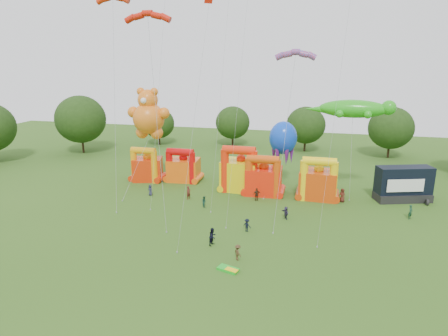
% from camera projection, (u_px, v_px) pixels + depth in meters
% --- Properties ---
extents(ground, '(160.00, 160.00, 0.00)m').
position_uv_depth(ground, '(183.00, 282.00, 35.70)').
color(ground, '#305818').
rests_on(ground, ground).
extents(tree_ring, '(124.20, 126.31, 12.07)m').
position_uv_depth(tree_ring, '(171.00, 214.00, 34.89)').
color(tree_ring, '#352314').
rests_on(tree_ring, ground).
extents(bouncy_castle_0, '(5.28, 4.63, 5.77)m').
position_uv_depth(bouncy_castle_0, '(147.00, 167.00, 65.09)').
color(bouncy_castle_0, red).
rests_on(bouncy_castle_0, ground).
extents(bouncy_castle_1, '(5.17, 4.27, 5.65)m').
position_uv_depth(bouncy_castle_1, '(183.00, 168.00, 64.91)').
color(bouncy_castle_1, '#F25A0D').
rests_on(bouncy_castle_1, ground).
extents(bouncy_castle_2, '(5.84, 4.87, 7.15)m').
position_uv_depth(bouncy_castle_2, '(240.00, 173.00, 60.02)').
color(bouncy_castle_2, yellow).
rests_on(bouncy_castle_2, ground).
extents(bouncy_castle_3, '(5.34, 4.36, 6.16)m').
position_uv_depth(bouncy_castle_3, '(264.00, 179.00, 58.43)').
color(bouncy_castle_3, red).
rests_on(bouncy_castle_3, ground).
extents(bouncy_castle_4, '(5.37, 4.40, 6.35)m').
position_uv_depth(bouncy_castle_4, '(318.00, 182.00, 56.58)').
color(bouncy_castle_4, '#CE3E0B').
rests_on(bouncy_castle_4, ground).
extents(stage_trailer, '(8.06, 5.03, 4.93)m').
position_uv_depth(stage_trailer, '(403.00, 184.00, 55.80)').
color(stage_trailer, black).
rests_on(stage_trailer, ground).
extents(teddy_bear_kite, '(6.85, 11.46, 15.23)m').
position_uv_depth(teddy_bear_kite, '(146.00, 127.00, 60.92)').
color(teddy_bear_kite, orange).
rests_on(teddy_bear_kite, ground).
extents(gecko_kite, '(12.22, 4.55, 14.01)m').
position_uv_depth(gecko_kite, '(353.00, 117.00, 55.43)').
color(gecko_kite, green).
rests_on(gecko_kite, ground).
extents(octopus_kite, '(4.30, 10.15, 10.13)m').
position_uv_depth(octopus_kite, '(279.00, 154.00, 61.20)').
color(octopus_kite, blue).
rests_on(octopus_kite, ground).
extents(parafoil_kites, '(28.33, 11.52, 28.12)m').
position_uv_depth(parafoil_kites, '(156.00, 115.00, 48.30)').
color(parafoil_kites, red).
rests_on(parafoil_kites, ground).
extents(diamond_kites, '(24.26, 18.23, 39.25)m').
position_uv_depth(diamond_kites, '(226.00, 80.00, 45.77)').
color(diamond_kites, red).
rests_on(diamond_kites, ground).
extents(folded_kite_bundle, '(2.21, 1.56, 0.31)m').
position_uv_depth(folded_kite_bundle, '(229.00, 269.00, 37.68)').
color(folded_kite_bundle, green).
rests_on(folded_kite_bundle, ground).
extents(spectator_0, '(0.91, 0.73, 1.63)m').
position_uv_depth(spectator_0, '(150.00, 190.00, 58.22)').
color(spectator_0, '#25273E').
rests_on(spectator_0, ground).
extents(spectator_1, '(0.75, 0.84, 1.94)m').
position_uv_depth(spectator_1, '(188.00, 193.00, 56.59)').
color(spectator_1, '#551E18').
rests_on(spectator_1, ground).
extents(spectator_2, '(0.93, 0.95, 1.54)m').
position_uv_depth(spectator_2, '(204.00, 202.00, 53.63)').
color(spectator_2, '#1C4734').
rests_on(spectator_2, ground).
extents(spectator_3, '(1.16, 0.96, 1.57)m').
position_uv_depth(spectator_3, '(247.00, 225.00, 46.02)').
color(spectator_3, black).
rests_on(spectator_3, ground).
extents(spectator_4, '(1.18, 0.91, 1.87)m').
position_uv_depth(spectator_4, '(257.00, 194.00, 55.96)').
color(spectator_4, '#362415').
rests_on(spectator_4, ground).
extents(spectator_5, '(1.21, 1.54, 1.63)m').
position_uv_depth(spectator_5, '(286.00, 213.00, 49.64)').
color(spectator_5, '#2F2945').
rests_on(spectator_5, ground).
extents(spectator_6, '(1.15, 1.03, 1.97)m').
position_uv_depth(spectator_6, '(342.00, 195.00, 55.51)').
color(spectator_6, '#4D1F16').
rests_on(spectator_6, ground).
extents(spectator_7, '(0.74, 0.80, 1.83)m').
position_uv_depth(spectator_7, '(410.00, 212.00, 49.63)').
color(spectator_7, '#183C26').
rests_on(spectator_7, ground).
extents(spectator_8, '(1.00, 1.13, 1.94)m').
position_uv_depth(spectator_8, '(213.00, 237.00, 42.66)').
color(spectator_8, black).
rests_on(spectator_8, ground).
extents(spectator_9, '(1.16, 1.21, 1.65)m').
position_uv_depth(spectator_9, '(238.00, 252.00, 39.48)').
color(spectator_9, '#42311A').
rests_on(spectator_9, ground).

